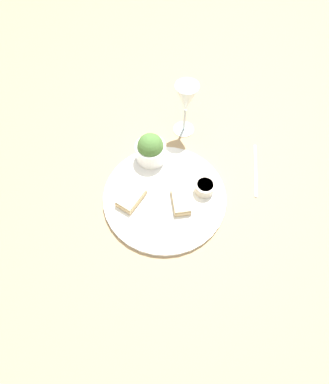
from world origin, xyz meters
name	(u,v)px	position (x,y,z in m)	size (l,w,h in m)	color
ground_plane	(164,198)	(0.00, 0.00, 0.00)	(4.00, 4.00, 0.00)	tan
dinner_plate	(164,197)	(0.00, 0.00, 0.01)	(0.36, 0.36, 0.01)	white
salad_bowl	(151,149)	(-0.13, -0.06, 0.06)	(0.09, 0.09, 0.10)	white
sauce_ramekin	(205,187)	(-0.04, 0.11, 0.03)	(0.06, 0.06, 0.03)	beige
cheese_toast_near	(131,198)	(0.03, -0.09, 0.03)	(0.10, 0.08, 0.03)	#D1B27F
cheese_toast_far	(181,201)	(0.02, 0.05, 0.03)	(0.09, 0.07, 0.03)	#D1B27F
wine_glass	(186,100)	(-0.27, 0.02, 0.13)	(0.07, 0.07, 0.18)	silver
fork	(256,170)	(-0.14, 0.26, 0.00)	(0.20, 0.02, 0.01)	silver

